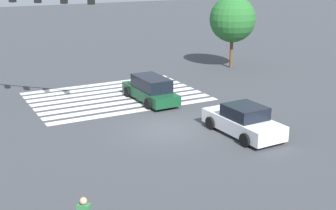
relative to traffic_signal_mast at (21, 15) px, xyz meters
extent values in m
plane|color=#3D3F44|center=(-5.62, 5.62, -5.49)|extent=(149.04, 149.04, 0.00)
cube|color=silver|center=(-5.62, -4.66, -5.49)|extent=(10.55, 0.60, 0.01)
cube|color=silver|center=(-5.62, -3.71, -5.49)|extent=(10.55, 0.60, 0.01)
cube|color=silver|center=(-5.62, -2.76, -5.49)|extent=(10.55, 0.60, 0.01)
cube|color=silver|center=(-5.62, -1.81, -5.49)|extent=(10.55, 0.60, 0.01)
cube|color=silver|center=(-5.62, -0.86, -5.49)|extent=(10.55, 0.60, 0.01)
cube|color=silver|center=(-5.62, 0.09, -5.49)|extent=(10.55, 0.60, 0.01)
cube|color=silver|center=(-5.62, 1.04, -5.49)|extent=(10.55, 0.60, 0.01)
cube|color=silver|center=(-5.62, 1.99, -5.49)|extent=(10.55, 0.60, 0.01)
cube|color=#144728|center=(-7.06, 0.57, -5.01)|extent=(1.70, 4.75, 0.60)
cube|color=black|center=(-7.06, 0.77, -4.33)|extent=(1.51, 2.79, 0.76)
cylinder|color=black|center=(-6.20, -0.88, -5.16)|extent=(0.23, 0.66, 0.65)
cylinder|color=black|center=(-7.88, -0.90, -5.16)|extent=(0.23, 0.66, 0.65)
cylinder|color=black|center=(-6.23, 2.05, -5.16)|extent=(0.23, 0.66, 0.65)
cylinder|color=black|center=(-7.92, 2.03, -5.16)|extent=(0.23, 0.66, 0.65)
cube|color=silver|center=(-8.56, 7.87, -4.96)|extent=(1.99, 4.49, 0.70)
cube|color=black|center=(-8.56, 8.01, -4.30)|extent=(1.71, 1.93, 0.61)
cylinder|color=black|center=(-7.57, 6.53, -5.17)|extent=(0.24, 0.66, 0.65)
cylinder|color=black|center=(-9.45, 6.47, -5.17)|extent=(0.24, 0.66, 0.65)
cylinder|color=black|center=(-7.67, 9.28, -5.17)|extent=(0.24, 0.66, 0.65)
cylinder|color=black|center=(-9.55, 9.21, -5.17)|extent=(0.24, 0.66, 0.65)
sphere|color=tan|center=(1.30, 13.53, -3.92)|extent=(0.22, 0.22, 0.22)
cylinder|color=brown|center=(-16.88, -4.89, -4.33)|extent=(0.26, 0.26, 2.33)
sphere|color=#286B2D|center=(-16.88, -4.89, -1.63)|extent=(3.60, 3.60, 3.60)
camera|label=1|loc=(4.75, 25.21, 2.59)|focal=50.00mm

